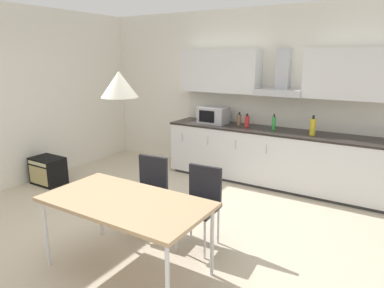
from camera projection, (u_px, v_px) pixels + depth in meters
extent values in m
cube|color=beige|center=(136.00, 238.00, 3.92)|extent=(8.08, 8.41, 0.02)
cube|color=silver|center=(241.00, 93.00, 5.93)|extent=(6.47, 0.10, 2.79)
cube|color=#333333|center=(271.00, 182.00, 5.57)|extent=(3.38, 0.61, 0.05)
cube|color=silver|center=(273.00, 157.00, 5.46)|extent=(3.52, 0.66, 0.81)
cube|color=#282321|center=(275.00, 131.00, 5.36)|extent=(3.54, 0.68, 0.03)
cube|color=silver|center=(182.00, 137.00, 5.90)|extent=(0.01, 0.01, 0.14)
cube|color=silver|center=(208.00, 141.00, 5.64)|extent=(0.01, 0.01, 0.14)
cube|color=silver|center=(236.00, 145.00, 5.39)|extent=(0.01, 0.01, 0.14)
cube|color=silver|center=(266.00, 149.00, 5.13)|extent=(0.01, 0.01, 0.14)
cube|color=silver|center=(282.00, 112.00, 5.56)|extent=(3.52, 0.02, 0.50)
cube|color=silver|center=(220.00, 71.00, 5.81)|extent=(1.40, 0.34, 0.71)
cube|color=silver|center=(357.00, 74.00, 4.73)|extent=(1.40, 0.34, 0.71)
cube|color=#B7BABF|center=(280.00, 92.00, 5.33)|extent=(0.73, 0.40, 0.10)
cube|color=#B7BABF|center=(283.00, 70.00, 5.34)|extent=(0.20, 0.16, 0.66)
cube|color=#ADADB2|center=(214.00, 115.00, 5.87)|extent=(0.48, 0.34, 0.28)
cube|color=black|center=(207.00, 116.00, 5.75)|extent=(0.29, 0.01, 0.20)
cylinder|color=yellow|center=(313.00, 127.00, 4.98)|extent=(0.08, 0.08, 0.24)
cylinder|color=black|center=(314.00, 117.00, 4.95)|extent=(0.03, 0.03, 0.05)
cylinder|color=brown|center=(239.00, 120.00, 5.70)|extent=(0.07, 0.07, 0.18)
cylinder|color=black|center=(239.00, 113.00, 5.67)|extent=(0.03, 0.03, 0.04)
cylinder|color=green|center=(274.00, 123.00, 5.37)|extent=(0.06, 0.06, 0.20)
cylinder|color=black|center=(274.00, 115.00, 5.34)|extent=(0.02, 0.02, 0.04)
cylinder|color=red|center=(247.00, 121.00, 5.59)|extent=(0.08, 0.08, 0.18)
cylinder|color=black|center=(247.00, 115.00, 5.57)|extent=(0.03, 0.03, 0.04)
cube|color=tan|center=(125.00, 202.00, 3.15)|extent=(1.57, 0.83, 0.04)
cylinder|color=silver|center=(46.00, 233.00, 3.32)|extent=(0.04, 0.04, 0.69)
cylinder|color=silver|center=(168.00, 284.00, 2.58)|extent=(0.04, 0.04, 0.69)
cylinder|color=silver|center=(100.00, 207.00, 3.90)|extent=(0.04, 0.04, 0.69)
cylinder|color=silver|center=(212.00, 242.00, 3.16)|extent=(0.04, 0.04, 0.69)
cube|color=black|center=(198.00, 208.00, 3.62)|extent=(0.42, 0.42, 0.04)
cube|color=black|center=(205.00, 183.00, 3.72)|extent=(0.38, 0.06, 0.40)
cylinder|color=silver|center=(205.00, 239.00, 3.46)|extent=(0.02, 0.02, 0.43)
cylinder|color=silver|center=(176.00, 232.00, 3.61)|extent=(0.02, 0.02, 0.43)
cylinder|color=silver|center=(218.00, 225.00, 3.75)|extent=(0.02, 0.02, 0.43)
cylinder|color=silver|center=(191.00, 219.00, 3.90)|extent=(0.02, 0.02, 0.43)
cube|color=black|center=(146.00, 195.00, 3.98)|extent=(0.44, 0.44, 0.04)
cube|color=black|center=(153.00, 172.00, 4.08)|extent=(0.38, 0.08, 0.40)
cylinder|color=silver|center=(151.00, 222.00, 3.82)|extent=(0.02, 0.02, 0.43)
cylinder|color=silver|center=(126.00, 216.00, 3.96)|extent=(0.02, 0.02, 0.43)
cylinder|color=silver|center=(166.00, 210.00, 4.11)|extent=(0.02, 0.02, 0.43)
cylinder|color=silver|center=(142.00, 205.00, 4.26)|extent=(0.02, 0.02, 0.43)
cube|color=black|center=(48.00, 171.00, 5.53)|extent=(0.52, 0.36, 0.44)
cube|color=tan|center=(38.00, 176.00, 5.39)|extent=(0.44, 0.01, 0.29)
cube|color=beige|center=(37.00, 164.00, 5.34)|extent=(0.44, 0.01, 0.05)
cone|color=silver|center=(119.00, 84.00, 2.88)|extent=(0.32, 0.32, 0.22)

